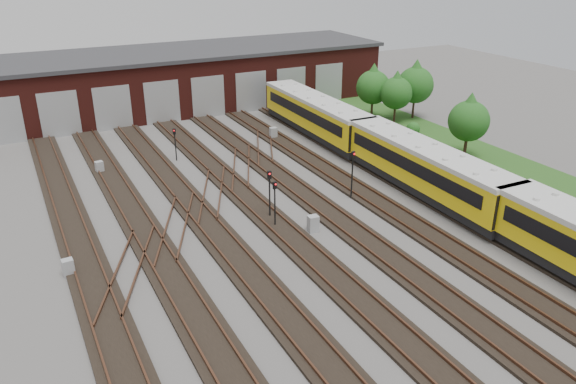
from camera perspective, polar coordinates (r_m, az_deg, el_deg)
name	(u,v)px	position (r m, az deg, el deg)	size (l,w,h in m)	color
ground	(365,271)	(32.45, 7.86, -7.96)	(120.00, 120.00, 0.00)	#4D4B48
track_network	(357,265)	(32.72, 7.04, -7.41)	(30.40, 70.00, 0.33)	black
maintenance_shed	(164,80)	(65.85, -12.46, 11.09)	(51.00, 12.50, 6.35)	#491612
grass_verge	(483,162)	(50.84, 19.19, 2.91)	(8.00, 55.00, 0.05)	#204517
metro_train	(424,168)	(42.27, 13.70, 2.42)	(3.26, 48.51, 3.40)	black
signal_mast_0	(275,199)	(36.07, -1.35, -0.68)	(0.27, 0.25, 3.21)	black
signal_mast_1	(270,188)	(37.28, -1.89, 0.38)	(0.30, 0.28, 3.40)	black
signal_mast_2	(175,140)	(48.81, -11.41, 5.20)	(0.28, 0.27, 2.85)	black
signal_mast_3	(352,169)	(40.44, 6.56, 2.35)	(0.31, 0.30, 3.63)	black
relay_cabinet_0	(68,268)	(33.79, -21.43, -7.16)	(0.61, 0.51, 1.02)	#9A9C9F
relay_cabinet_1	(100,167)	(48.03, -18.60, 2.40)	(0.60, 0.50, 1.00)	#9A9C9F
relay_cabinet_2	(313,224)	(36.17, 2.56, -3.24)	(0.66, 0.55, 1.10)	#9A9C9F
relay_cabinet_3	(273,133)	(54.00, -1.50, 6.00)	(0.65, 0.54, 1.09)	#9A9C9F
relay_cabinet_4	(385,171)	(45.44, 9.83, 2.10)	(0.57, 0.48, 0.95)	#9A9C9F
tree_0	(373,83)	(60.61, 8.66, 10.88)	(3.55, 3.55, 5.89)	#362218
tree_1	(396,89)	(59.46, 10.96, 10.21)	(3.30, 3.30, 5.47)	#362218
tree_2	(416,81)	(61.35, 12.85, 10.97)	(3.80, 3.80, 6.30)	#362218
tree_3	(469,116)	(50.45, 17.95, 7.34)	(3.49, 3.49, 5.78)	#362218
bush_0	(552,201)	(42.90, 25.26, -0.83)	(1.52, 1.52, 1.52)	#174413
bush_1	(393,130)	(55.76, 10.60, 6.23)	(1.18, 1.18, 1.18)	#174413
bush_2	(413,127)	(56.86, 12.61, 6.48)	(1.34, 1.34, 1.34)	#174413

